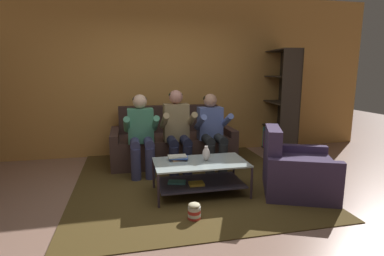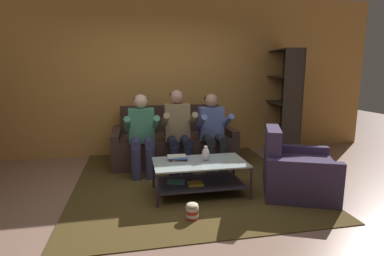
{
  "view_description": "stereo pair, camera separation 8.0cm",
  "coord_description": "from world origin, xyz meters",
  "px_view_note": "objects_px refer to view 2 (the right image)",
  "views": [
    {
      "loc": [
        -0.61,
        -3.11,
        1.53
      ],
      "look_at": [
        0.25,
        0.74,
        0.78
      ],
      "focal_mm": 28.0,
      "sensor_mm": 36.0,
      "label": 1
    },
    {
      "loc": [
        -0.53,
        -3.13,
        1.53
      ],
      "look_at": [
        0.25,
        0.74,
        0.78
      ],
      "focal_mm": 28.0,
      "sensor_mm": 36.0,
      "label": 2
    }
  ],
  "objects_px": {
    "vase": "(206,154)",
    "armchair": "(296,173)",
    "person_seated_right": "(213,128)",
    "bookshelf": "(282,113)",
    "person_seated_middle": "(178,128)",
    "popcorn_tub": "(192,211)",
    "coffee_table": "(199,173)",
    "book_stack": "(178,157)",
    "couch": "(173,144)",
    "person_seated_left": "(142,131)"
  },
  "relations": [
    {
      "from": "book_stack",
      "to": "popcorn_tub",
      "type": "relative_size",
      "value": 1.43
    },
    {
      "from": "couch",
      "to": "person_seated_left",
      "type": "bearing_deg",
      "value": -134.26
    },
    {
      "from": "person_seated_right",
      "to": "person_seated_middle",
      "type": "bearing_deg",
      "value": 179.38
    },
    {
      "from": "bookshelf",
      "to": "popcorn_tub",
      "type": "xyz_separation_m",
      "value": [
        -2.21,
        -2.35,
        -0.66
      ]
    },
    {
      "from": "coffee_table",
      "to": "book_stack",
      "type": "height_order",
      "value": "book_stack"
    },
    {
      "from": "person_seated_left",
      "to": "armchair",
      "type": "xyz_separation_m",
      "value": [
        1.86,
        -1.16,
        -0.38
      ]
    },
    {
      "from": "person_seated_middle",
      "to": "person_seated_right",
      "type": "relative_size",
      "value": 1.05
    },
    {
      "from": "person_seated_right",
      "to": "armchair",
      "type": "distance_m",
      "value": 1.44
    },
    {
      "from": "person_seated_middle",
      "to": "bookshelf",
      "type": "bearing_deg",
      "value": 20.06
    },
    {
      "from": "person_seated_middle",
      "to": "coffee_table",
      "type": "distance_m",
      "value": 1.02
    },
    {
      "from": "couch",
      "to": "person_seated_right",
      "type": "bearing_deg",
      "value": -45.78
    },
    {
      "from": "coffee_table",
      "to": "bookshelf",
      "type": "bearing_deg",
      "value": 40.52
    },
    {
      "from": "book_stack",
      "to": "armchair",
      "type": "relative_size",
      "value": 0.24
    },
    {
      "from": "person_seated_left",
      "to": "person_seated_right",
      "type": "relative_size",
      "value": 1.01
    },
    {
      "from": "coffee_table",
      "to": "bookshelf",
      "type": "distance_m",
      "value": 2.67
    },
    {
      "from": "armchair",
      "to": "popcorn_tub",
      "type": "distance_m",
      "value": 1.48
    },
    {
      "from": "person_seated_middle",
      "to": "bookshelf",
      "type": "distance_m",
      "value": 2.25
    },
    {
      "from": "person_seated_left",
      "to": "book_stack",
      "type": "height_order",
      "value": "person_seated_left"
    },
    {
      "from": "book_stack",
      "to": "person_seated_right",
      "type": "bearing_deg",
      "value": 49.76
    },
    {
      "from": "armchair",
      "to": "popcorn_tub",
      "type": "relative_size",
      "value": 6.0
    },
    {
      "from": "couch",
      "to": "vase",
      "type": "distance_m",
      "value": 1.49
    },
    {
      "from": "popcorn_tub",
      "to": "vase",
      "type": "bearing_deg",
      "value": 65.26
    },
    {
      "from": "vase",
      "to": "popcorn_tub",
      "type": "bearing_deg",
      "value": -114.74
    },
    {
      "from": "person_seated_right",
      "to": "book_stack",
      "type": "height_order",
      "value": "person_seated_right"
    },
    {
      "from": "person_seated_middle",
      "to": "popcorn_tub",
      "type": "bearing_deg",
      "value": -93.57
    },
    {
      "from": "couch",
      "to": "book_stack",
      "type": "bearing_deg",
      "value": -95.51
    },
    {
      "from": "bookshelf",
      "to": "book_stack",
      "type": "bearing_deg",
      "value": -144.93
    },
    {
      "from": "coffee_table",
      "to": "person_seated_left",
      "type": "bearing_deg",
      "value": 125.47
    },
    {
      "from": "couch",
      "to": "armchair",
      "type": "bearing_deg",
      "value": -52.64
    },
    {
      "from": "person_seated_left",
      "to": "vase",
      "type": "distance_m",
      "value": 1.18
    },
    {
      "from": "person_seated_middle",
      "to": "person_seated_right",
      "type": "distance_m",
      "value": 0.55
    },
    {
      "from": "coffee_table",
      "to": "vase",
      "type": "height_order",
      "value": "vase"
    },
    {
      "from": "person_seated_right",
      "to": "vase",
      "type": "distance_m",
      "value": 0.97
    },
    {
      "from": "person_seated_left",
      "to": "person_seated_right",
      "type": "bearing_deg",
      "value": -0.04
    },
    {
      "from": "book_stack",
      "to": "popcorn_tub",
      "type": "distance_m",
      "value": 0.85
    },
    {
      "from": "coffee_table",
      "to": "vase",
      "type": "bearing_deg",
      "value": 16.05
    },
    {
      "from": "couch",
      "to": "person_seated_left",
      "type": "xyz_separation_m",
      "value": [
        -0.54,
        -0.56,
        0.35
      ]
    },
    {
      "from": "person_seated_right",
      "to": "bookshelf",
      "type": "height_order",
      "value": "bookshelf"
    },
    {
      "from": "person_seated_left",
      "to": "bookshelf",
      "type": "xyz_separation_m",
      "value": [
        2.66,
        0.78,
        0.09
      ]
    },
    {
      "from": "person_seated_middle",
      "to": "popcorn_tub",
      "type": "distance_m",
      "value": 1.68
    },
    {
      "from": "vase",
      "to": "armchair",
      "type": "xyz_separation_m",
      "value": [
        1.1,
        -0.26,
        -0.23
      ]
    },
    {
      "from": "person_seated_right",
      "to": "armchair",
      "type": "height_order",
      "value": "person_seated_right"
    },
    {
      "from": "person_seated_middle",
      "to": "coffee_table",
      "type": "relative_size",
      "value": 1.09
    },
    {
      "from": "person_seated_left",
      "to": "popcorn_tub",
      "type": "bearing_deg",
      "value": -74.1
    },
    {
      "from": "coffee_table",
      "to": "popcorn_tub",
      "type": "distance_m",
      "value": 0.7
    },
    {
      "from": "vase",
      "to": "bookshelf",
      "type": "relative_size",
      "value": 0.1
    },
    {
      "from": "person_seated_right",
      "to": "popcorn_tub",
      "type": "xyz_separation_m",
      "value": [
        -0.64,
        -1.57,
        -0.56
      ]
    },
    {
      "from": "vase",
      "to": "book_stack",
      "type": "xyz_separation_m",
      "value": [
        -0.34,
        0.1,
        -0.06
      ]
    },
    {
      "from": "person_seated_right",
      "to": "bookshelf",
      "type": "bearing_deg",
      "value": 26.37
    },
    {
      "from": "bookshelf",
      "to": "person_seated_right",
      "type": "bearing_deg",
      "value": -153.63
    }
  ]
}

